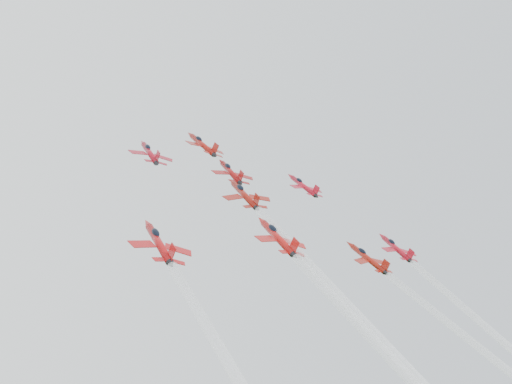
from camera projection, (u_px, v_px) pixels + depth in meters
jet_lead at (202, 144)px, 147.95m from camera, size 10.50×13.01×9.65m
jet_row2_left at (149, 152)px, 129.27m from camera, size 9.51×11.78×8.74m
jet_row2_center at (230, 171)px, 135.72m from camera, size 9.72×12.04×8.94m
jet_row2_right at (303, 185)px, 144.60m from camera, size 8.94×11.08×8.22m
jet_center at (404, 353)px, 86.47m from camera, size 10.18×90.72×65.81m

